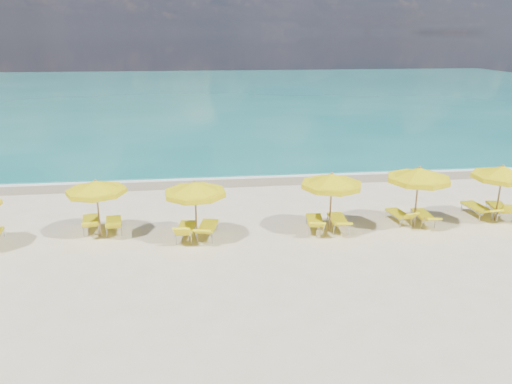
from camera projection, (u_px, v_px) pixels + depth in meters
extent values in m
plane|color=beige|center=(261.00, 232.00, 19.83)|extent=(120.00, 120.00, 0.00)
cube|color=#13706A|center=(213.00, 93.00, 65.21)|extent=(120.00, 80.00, 0.30)
cube|color=tan|center=(243.00, 180.00, 26.83)|extent=(120.00, 2.60, 0.01)
cube|color=white|center=(241.00, 176.00, 27.59)|extent=(120.00, 1.20, 0.03)
cube|color=white|center=(145.00, 145.00, 35.21)|extent=(14.00, 0.36, 0.05)
cube|color=white|center=(316.00, 124.00, 43.45)|extent=(18.00, 0.30, 0.05)
cylinder|color=#9F784F|center=(98.00, 209.00, 19.16)|extent=(0.07, 0.07, 2.21)
cone|color=yellow|center=(96.00, 186.00, 18.88)|extent=(2.38, 2.38, 0.44)
cylinder|color=yellow|center=(96.00, 191.00, 18.94)|extent=(2.40, 2.40, 0.18)
sphere|color=#9F784F|center=(95.00, 180.00, 18.81)|extent=(0.10, 0.10, 0.10)
cylinder|color=#9F784F|center=(196.00, 212.00, 18.75)|extent=(0.07, 0.07, 2.28)
cone|color=yellow|center=(195.00, 188.00, 18.46)|extent=(2.91, 2.91, 0.46)
cylinder|color=yellow|center=(195.00, 193.00, 18.52)|extent=(2.93, 2.93, 0.18)
sphere|color=#9F784F|center=(195.00, 182.00, 18.39)|extent=(0.10, 0.10, 0.10)
cylinder|color=#9F784F|center=(331.00, 204.00, 19.56)|extent=(0.07, 0.07, 2.35)
cone|color=yellow|center=(332.00, 179.00, 19.26)|extent=(2.50, 2.50, 0.47)
cylinder|color=yellow|center=(332.00, 185.00, 19.33)|extent=(2.52, 2.52, 0.19)
sphere|color=#9F784F|center=(332.00, 173.00, 19.19)|extent=(0.10, 0.10, 0.10)
cylinder|color=#9F784F|center=(417.00, 198.00, 20.05)|extent=(0.08, 0.08, 2.45)
cone|color=yellow|center=(419.00, 173.00, 19.74)|extent=(2.53, 2.53, 0.49)
cylinder|color=yellow|center=(418.00, 179.00, 19.81)|extent=(2.55, 2.55, 0.20)
sphere|color=#9F784F|center=(420.00, 167.00, 19.66)|extent=(0.11, 0.11, 0.11)
cylinder|color=#9F784F|center=(499.00, 194.00, 20.68)|extent=(0.07, 0.07, 2.35)
cone|color=yellow|center=(503.00, 171.00, 20.38)|extent=(3.11, 3.11, 0.47)
cylinder|color=yellow|center=(502.00, 177.00, 20.45)|extent=(3.13, 3.13, 0.19)
sphere|color=#9F784F|center=(503.00, 166.00, 20.31)|extent=(0.10, 0.10, 0.10)
cube|color=yellow|center=(91.00, 220.00, 19.98)|extent=(0.86, 1.46, 0.08)
cube|color=yellow|center=(90.00, 225.00, 19.05)|extent=(0.72, 0.70, 0.41)
cube|color=yellow|center=(114.00, 222.00, 19.87)|extent=(0.78, 1.39, 0.08)
cube|color=yellow|center=(113.00, 226.00, 18.98)|extent=(0.66, 0.64, 0.41)
cube|color=yellow|center=(186.00, 228.00, 19.21)|extent=(0.80, 1.46, 0.09)
cube|color=yellow|center=(182.00, 232.00, 18.25)|extent=(0.69, 0.62, 0.50)
cube|color=yellow|center=(208.00, 226.00, 19.35)|extent=(0.90, 1.50, 0.09)
cube|color=yellow|center=(203.00, 232.00, 18.36)|extent=(0.74, 0.73, 0.41)
cube|color=yellow|center=(315.00, 220.00, 20.01)|extent=(0.81, 1.45, 0.08)
cube|color=yellow|center=(317.00, 225.00, 19.05)|extent=(0.70, 0.68, 0.41)
cube|color=yellow|center=(338.00, 219.00, 20.12)|extent=(0.72, 1.43, 0.09)
cube|color=yellow|center=(343.00, 224.00, 19.14)|extent=(0.66, 0.67, 0.36)
cube|color=yellow|center=(398.00, 213.00, 20.83)|extent=(0.73, 1.32, 0.08)
cube|color=yellow|center=(410.00, 216.00, 19.98)|extent=(0.63, 0.58, 0.44)
cube|color=yellow|center=(423.00, 214.00, 20.73)|extent=(0.65, 1.32, 0.08)
cube|color=yellow|center=(432.00, 219.00, 19.81)|extent=(0.61, 0.63, 0.31)
cube|color=yellow|center=(476.00, 207.00, 21.51)|extent=(0.75, 1.45, 0.09)
cube|color=yellow|center=(492.00, 211.00, 20.54)|extent=(0.68, 0.69, 0.35)
cube|color=yellow|center=(499.00, 207.00, 21.45)|extent=(0.93, 1.55, 0.09)
cube|color=yellow|center=(509.00, 209.00, 20.47)|extent=(0.74, 0.66, 0.54)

